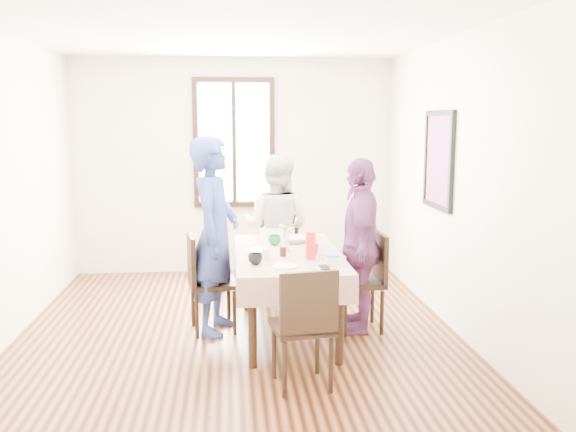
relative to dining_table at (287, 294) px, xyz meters
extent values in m
plane|color=black|center=(-0.45, 0.17, -0.38)|extent=(4.50, 4.50, 0.00)
plane|color=beige|center=(-0.45, 2.42, 0.98)|extent=(4.00, 0.00, 4.00)
plane|color=beige|center=(1.55, 0.17, 0.98)|extent=(0.00, 4.50, 4.50)
cube|color=black|center=(-0.45, 2.40, 1.27)|extent=(1.02, 0.06, 1.62)
cube|color=white|center=(-0.45, 2.41, 1.27)|extent=(0.90, 0.02, 1.50)
cube|color=red|center=(1.53, 0.47, 1.18)|extent=(0.04, 0.76, 0.96)
cube|color=black|center=(0.00, 0.00, 0.00)|extent=(0.81, 1.60, 0.75)
cube|color=#500E04|center=(0.00, 0.00, 0.38)|extent=(0.93, 1.72, 0.01)
cube|color=black|center=(-0.68, 0.15, 0.08)|extent=(0.48, 0.48, 0.91)
cube|color=black|center=(0.68, 0.05, 0.08)|extent=(0.43, 0.43, 0.91)
cube|color=black|center=(0.00, 1.10, 0.08)|extent=(0.48, 0.48, 0.91)
cube|color=black|center=(0.00, -1.10, 0.08)|extent=(0.48, 0.48, 0.91)
imported|color=navy|center=(-0.66, 0.15, 0.52)|extent=(0.57, 0.74, 1.80)
imported|color=beige|center=(0.00, 1.08, 0.41)|extent=(0.94, 0.86, 1.57)
imported|color=#6B336A|center=(0.66, 0.05, 0.43)|extent=(0.56, 1.00, 1.60)
imported|color=black|center=(-0.31, -0.44, 0.43)|extent=(0.15, 0.15, 0.09)
imported|color=red|center=(0.22, -0.10, 0.43)|extent=(0.13, 0.13, 0.09)
imported|color=#0C7226|center=(-0.09, 0.34, 0.43)|extent=(0.16, 0.16, 0.09)
imported|color=white|center=(0.11, 0.42, 0.42)|extent=(0.26, 0.26, 0.06)
cube|color=red|center=(0.17, -0.28, 0.51)|extent=(0.08, 0.08, 0.24)
cylinder|color=white|center=(0.33, -0.46, 0.42)|extent=(0.13, 0.13, 0.06)
cylinder|color=black|center=(-0.05, -0.16, 0.43)|extent=(0.06, 0.06, 0.08)
cylinder|color=silver|center=(-0.21, -0.26, 0.43)|extent=(0.07, 0.07, 0.09)
cube|color=black|center=(0.24, -0.60, 0.39)|extent=(0.08, 0.15, 0.01)
cylinder|color=silver|center=(-0.01, 0.05, 0.45)|extent=(0.06, 0.06, 0.13)
cylinder|color=white|center=(-0.25, 0.08, 0.39)|extent=(0.20, 0.20, 0.01)
cylinder|color=white|center=(0.00, 0.62, 0.39)|extent=(0.20, 0.20, 0.01)
cylinder|color=white|center=(-0.07, -0.55, 0.39)|extent=(0.20, 0.20, 0.01)
cylinder|color=blue|center=(0.33, -0.46, 0.46)|extent=(0.12, 0.12, 0.01)
camera|label=1|loc=(-0.51, -5.29, 1.57)|focal=37.74mm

